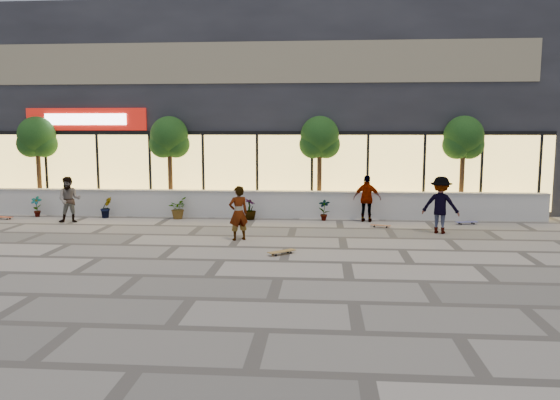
# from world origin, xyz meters

# --- Properties ---
(ground) EXTENTS (80.00, 80.00, 0.00)m
(ground) POSITION_xyz_m (0.00, 0.00, 0.00)
(ground) COLOR #A49B8E
(ground) RESTS_ON ground
(planter_wall) EXTENTS (22.00, 0.42, 1.04)m
(planter_wall) POSITION_xyz_m (0.00, 7.00, 0.52)
(planter_wall) COLOR silver
(planter_wall) RESTS_ON ground
(retail_building) EXTENTS (24.00, 9.17, 8.50)m
(retail_building) POSITION_xyz_m (-0.00, 12.49, 4.25)
(retail_building) COLOR black
(retail_building) RESTS_ON ground
(shrub_a) EXTENTS (0.43, 0.29, 0.81)m
(shrub_a) POSITION_xyz_m (-8.50, 6.45, 0.41)
(shrub_a) COLOR #163D13
(shrub_a) RESTS_ON ground
(shrub_b) EXTENTS (0.57, 0.57, 0.81)m
(shrub_b) POSITION_xyz_m (-5.70, 6.45, 0.41)
(shrub_b) COLOR #163D13
(shrub_b) RESTS_ON ground
(shrub_c) EXTENTS (0.68, 0.77, 0.81)m
(shrub_c) POSITION_xyz_m (-2.90, 6.45, 0.41)
(shrub_c) COLOR #163D13
(shrub_c) RESTS_ON ground
(shrub_d) EXTENTS (0.64, 0.64, 0.81)m
(shrub_d) POSITION_xyz_m (-0.10, 6.45, 0.41)
(shrub_d) COLOR #163D13
(shrub_d) RESTS_ON ground
(shrub_e) EXTENTS (0.46, 0.35, 0.81)m
(shrub_e) POSITION_xyz_m (2.70, 6.45, 0.41)
(shrub_e) COLOR #163D13
(shrub_e) RESTS_ON ground
(tree_west) EXTENTS (1.60, 1.50, 3.92)m
(tree_west) POSITION_xyz_m (-9.00, 7.70, 2.99)
(tree_west) COLOR #4F351C
(tree_west) RESTS_ON ground
(tree_midwest) EXTENTS (1.60, 1.50, 3.92)m
(tree_midwest) POSITION_xyz_m (-3.50, 7.70, 2.99)
(tree_midwest) COLOR #4F351C
(tree_midwest) RESTS_ON ground
(tree_mideast) EXTENTS (1.60, 1.50, 3.92)m
(tree_mideast) POSITION_xyz_m (2.50, 7.70, 2.99)
(tree_mideast) COLOR #4F351C
(tree_mideast) RESTS_ON ground
(tree_east) EXTENTS (1.60, 1.50, 3.92)m
(tree_east) POSITION_xyz_m (8.00, 7.70, 2.99)
(tree_east) COLOR #4F351C
(tree_east) RESTS_ON ground
(skater_center) EXTENTS (0.73, 0.65, 1.69)m
(skater_center) POSITION_xyz_m (0.05, 2.63, 0.84)
(skater_center) COLOR silver
(skater_center) RESTS_ON ground
(skater_left) EXTENTS (0.94, 0.80, 1.69)m
(skater_left) POSITION_xyz_m (-6.60, 5.29, 0.84)
(skater_left) COLOR tan
(skater_left) RESTS_ON ground
(skater_right_near) EXTENTS (1.08, 0.62, 1.73)m
(skater_right_near) POSITION_xyz_m (4.27, 6.30, 0.86)
(skater_right_near) COLOR silver
(skater_right_near) RESTS_ON ground
(skater_right_far) EXTENTS (1.38, 1.08, 1.87)m
(skater_right_far) POSITION_xyz_m (6.50, 4.26, 0.94)
(skater_right_far) COLOR maroon
(skater_right_far) RESTS_ON ground
(skateboard_center) EXTENTS (0.77, 0.70, 0.10)m
(skateboard_center) POSITION_xyz_m (1.54, 0.78, 0.08)
(skateboard_center) COLOR olive
(skateboard_center) RESTS_ON ground
(skateboard_left) EXTENTS (0.81, 0.31, 0.10)m
(skateboard_left) POSITION_xyz_m (-9.49, 5.79, 0.08)
(skateboard_left) COLOR #BC4923
(skateboard_left) RESTS_ON ground
(skateboard_right_near) EXTENTS (0.72, 0.34, 0.08)m
(skateboard_right_near) POSITION_xyz_m (4.66, 5.17, 0.07)
(skateboard_right_near) COLOR #9E5A33
(skateboard_right_near) RESTS_ON ground
(skateboard_right_far) EXTENTS (0.83, 0.39, 0.10)m
(skateboard_right_far) POSITION_xyz_m (7.82, 6.03, 0.08)
(skateboard_right_far) COLOR #4B4D8B
(skateboard_right_far) RESTS_ON ground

